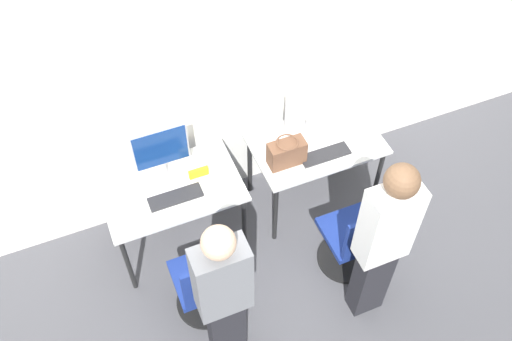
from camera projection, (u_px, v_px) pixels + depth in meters
ground_plane at (262, 247)px, 4.98m from camera, size 20.00×20.00×0.00m
wall_back at (223, 68)px, 4.37m from camera, size 12.00×0.05×2.80m
desk_left at (173, 195)px, 4.52m from camera, size 1.08×0.67×0.75m
monitor_left at (161, 150)px, 4.33m from camera, size 0.44×0.14×0.49m
keyboard_left at (175, 197)px, 4.38m from camera, size 0.42×0.13×0.02m
mouse_left at (211, 183)px, 4.46m from camera, size 0.06×0.09×0.03m
office_chair_left at (205, 286)px, 4.34m from camera, size 0.48×0.48×0.89m
person_left at (223, 294)px, 3.74m from camera, size 0.36×0.21×1.61m
desk_right at (316, 149)px, 4.82m from camera, size 1.08×0.67×0.75m
monitor_right at (310, 105)px, 4.64m from camera, size 0.44×0.14×0.49m
keyboard_right at (325, 155)px, 4.65m from camera, size 0.42×0.13×0.02m
mouse_right at (357, 144)px, 4.72m from camera, size 0.06×0.09×0.03m
office_chair_right at (353, 241)px, 4.60m from camera, size 0.48×0.48×0.89m
person_right at (383, 240)px, 3.92m from camera, size 0.36×0.23×1.72m
handbag at (287, 153)px, 4.52m from camera, size 0.30×0.18×0.25m
placard_left at (199, 173)px, 4.49m from camera, size 0.16×0.03×0.08m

